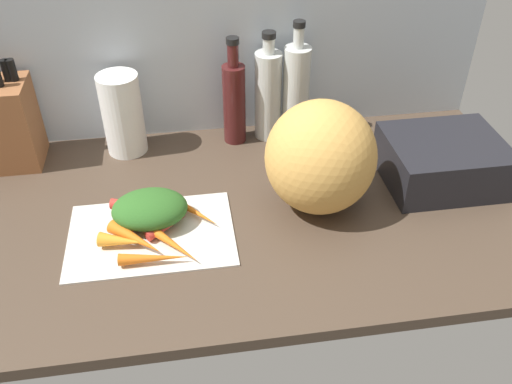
{
  "coord_description": "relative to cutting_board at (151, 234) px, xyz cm",
  "views": [
    {
      "loc": [
        -0.71,
        -103.14,
        84.12
      ],
      "look_at": [
        13.89,
        -7.37,
        9.47
      ],
      "focal_mm": 38.44,
      "sensor_mm": 36.0,
      "label": 1
    }
  ],
  "objects": [
    {
      "name": "carrot_2",
      "position": [
        10.63,
        4.51,
        1.49
      ],
      "size": [
        11.44,
        12.33,
        2.18
      ],
      "primitive_type": "cone",
      "rotation": [
        0.0,
        1.57,
        -0.84
      ],
      "color": "orange",
      "rests_on": "cutting_board"
    },
    {
      "name": "carrot_7",
      "position": [
        -6.21,
        -3.79,
        2.09
      ],
      "size": [
        10.56,
        5.89,
        3.37
      ],
      "primitive_type": "cone",
      "rotation": [
        0.0,
        1.57,
        -0.27
      ],
      "color": "orange",
      "rests_on": "cutting_board"
    },
    {
      "name": "carrot_greens_pile",
      "position": [
        0.13,
        4.0,
        4.07
      ],
      "size": [
        17.36,
        13.36,
        7.35
      ],
      "primitive_type": "ellipsoid",
      "color": "#2D6023",
      "rests_on": "cutting_board"
    },
    {
      "name": "bottle_2",
      "position": [
        41.14,
        37.9,
        13.58
      ],
      "size": [
        7.38,
        7.38,
        33.74
      ],
      "color": "silver",
      "rests_on": "ground_plane"
    },
    {
      "name": "carrot_3",
      "position": [
        -3.16,
        -3.48,
        2.1
      ],
      "size": [
        12.92,
        12.5,
        3.4
      ],
      "primitive_type": "cone",
      "rotation": [
        0.0,
        1.57,
        -0.76
      ],
      "color": "orange",
      "rests_on": "cutting_board"
    },
    {
      "name": "carrot_5",
      "position": [
        3.77,
        0.26,
        1.54
      ],
      "size": [
        10.08,
        7.88,
        2.27
      ],
      "primitive_type": "cone",
      "rotation": [
        0.0,
        1.57,
        0.6
      ],
      "color": "red",
      "rests_on": "cutting_board"
    },
    {
      "name": "winter_squash",
      "position": [
        40.08,
        5.72,
        13.13
      ],
      "size": [
        25.86,
        25.65,
        27.06
      ],
      "primitive_type": "ellipsoid",
      "color": "gold",
      "rests_on": "ground_plane"
    },
    {
      "name": "carrot_4",
      "position": [
        0.75,
        -9.86,
        1.74
      ],
      "size": [
        15.02,
        3.92,
        2.67
      ],
      "primitive_type": "cone",
      "rotation": [
        0.0,
        1.57,
        -0.08
      ],
      "color": "orange",
      "rests_on": "cutting_board"
    },
    {
      "name": "carrot_1",
      "position": [
        -2.13,
        2.99,
        1.88
      ],
      "size": [
        10.52,
        10.04,
        2.96
      ],
      "primitive_type": "cone",
      "rotation": [
        0.0,
        1.57,
        0.75
      ],
      "color": "red",
      "rests_on": "cutting_board"
    },
    {
      "name": "ground_plane",
      "position": [
        10.32,
        7.59,
        -1.9
      ],
      "size": [
        170.0,
        80.0,
        3.0
      ],
      "primitive_type": "cube",
      "color": "#47382B"
    },
    {
      "name": "dish_rack",
      "position": [
        73.57,
        10.58,
        5.42
      ],
      "size": [
        28.58,
        24.06,
        11.64
      ],
      "primitive_type": "cube",
      "color": "black",
      "rests_on": "ground_plane"
    },
    {
      "name": "carrot_6",
      "position": [
        -1.17,
        8.24,
        1.73
      ],
      "size": [
        16.89,
        6.75,
        2.65
      ],
      "primitive_type": "cone",
      "rotation": [
        0.0,
        1.57,
        -0.25
      ],
      "color": "red",
      "rests_on": "cutting_board"
    },
    {
      "name": "cutting_board",
      "position": [
        0.0,
        0.0,
        0.0
      ],
      "size": [
        37.48,
        25.74,
        0.8
      ],
      "primitive_type": "cube",
      "color": "beige",
      "rests_on": "ground_plane"
    },
    {
      "name": "bottle_0",
      "position": [
        23.89,
        37.85,
        12.07
      ],
      "size": [
        6.29,
        6.29,
        30.39
      ],
      "color": "#471919",
      "rests_on": "ground_plane"
    },
    {
      "name": "carrot_0",
      "position": [
        4.3,
        -5.37,
        1.75
      ],
      "size": [
        13.17,
        15.26,
        2.69
      ],
      "primitive_type": "cone",
      "rotation": [
        0.0,
        1.57,
        -0.89
      ],
      "color": "orange",
      "rests_on": "cutting_board"
    },
    {
      "name": "wall_back",
      "position": [
        10.32,
        46.09,
        29.6
      ],
      "size": [
        170.0,
        3.0,
        60.0
      ],
      "primitive_type": "cube",
      "color": "#ADB7C1",
      "rests_on": "ground_plane"
    },
    {
      "name": "paper_towel_roll",
      "position": [
        -6.32,
        37.09,
        10.83
      ],
      "size": [
        10.87,
        10.87,
        22.46
      ],
      "primitive_type": "cylinder",
      "color": "white",
      "rests_on": "ground_plane"
    },
    {
      "name": "bottle_1",
      "position": [
        33.47,
        38.86,
        12.86
      ],
      "size": [
        7.46,
        7.46,
        30.97
      ],
      "color": "silver",
      "rests_on": "ground_plane"
    },
    {
      "name": "knife_block",
      "position": [
        -34.57,
        35.87,
        11.45
      ],
      "size": [
        12.03,
        14.06,
        28.38
      ],
      "color": "brown",
      "rests_on": "ground_plane"
    }
  ]
}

